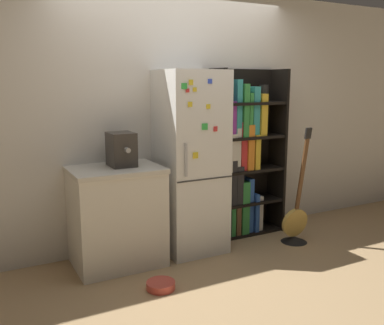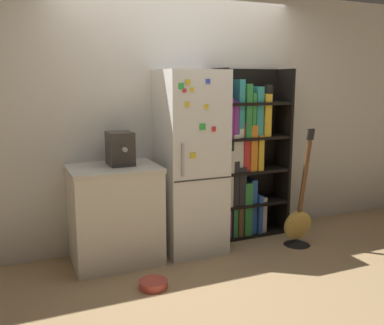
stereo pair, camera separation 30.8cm
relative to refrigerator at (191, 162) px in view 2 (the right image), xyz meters
name	(u,v)px [view 2 (the right image)]	position (x,y,z in m)	size (l,w,h in m)	color
ground_plane	(197,254)	(0.00, -0.16, -0.89)	(16.00, 16.00, 0.00)	tan
wall_back	(179,118)	(0.00, 0.32, 0.41)	(8.00, 0.05, 2.60)	silver
refrigerator	(191,162)	(0.00, 0.00, 0.00)	(0.59, 0.61, 1.78)	white
bookshelf	(244,161)	(0.69, 0.15, -0.06)	(0.82, 0.33, 1.81)	black
kitchen_counter	(115,214)	(-0.77, -0.01, -0.43)	(0.81, 0.62, 0.92)	silver
espresso_machine	(120,148)	(-0.69, 0.03, 0.18)	(0.22, 0.33, 0.31)	#38332D
guitar	(298,229)	(1.05, -0.36, -0.71)	(0.31, 0.29, 1.23)	black
pet_bowl	(153,284)	(-0.62, -0.66, -0.86)	(0.24, 0.24, 0.06)	#D84C3F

